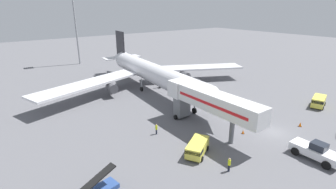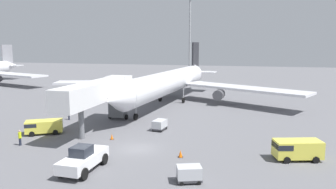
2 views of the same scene
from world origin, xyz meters
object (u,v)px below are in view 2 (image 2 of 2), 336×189
at_px(service_van_mid_center, 296,149).
at_px(ground_crew_worker_midground, 20,137).
at_px(service_van_near_left, 43,126).
at_px(jet_bridge, 100,93).
at_px(apron_light_mast, 190,21).
at_px(airplane_at_gate, 171,82).
at_px(ground_crew_worker_foreground, 69,114).
at_px(safety_cone_bravo, 180,154).
at_px(baggage_cart_mid_left, 160,125).
at_px(baggage_cart_outer_right, 189,173).
at_px(pushback_tug, 83,159).
at_px(safety_cone_alpha, 112,137).

bearing_deg(service_van_mid_center, ground_crew_worker_midground, -174.21).
height_order(service_van_near_left, ground_crew_worker_midground, ground_crew_worker_midground).
distance_m(jet_bridge, apron_light_mast, 63.67).
distance_m(service_van_mid_center, ground_crew_worker_midground, 30.91).
bearing_deg(airplane_at_gate, apron_light_mast, 95.47).
bearing_deg(ground_crew_worker_foreground, apron_light_mast, 82.25).
height_order(airplane_at_gate, safety_cone_bravo, airplane_at_gate).
bearing_deg(apron_light_mast, baggage_cart_mid_left, -82.91).
height_order(baggage_cart_outer_right, safety_cone_bravo, baggage_cart_outer_right).
relative_size(airplane_at_gate, service_van_near_left, 10.64).
distance_m(service_van_near_left, ground_crew_worker_midground, 5.11).
distance_m(service_van_mid_center, baggage_cart_outer_right, 12.62).
relative_size(service_van_mid_center, baggage_cart_mid_left, 2.10).
bearing_deg(baggage_cart_mid_left, safety_cone_bravo, -62.49).
bearing_deg(safety_cone_bravo, airplane_at_gate, 105.99).
xyz_separation_m(baggage_cart_outer_right, apron_light_mast, (-14.81, 76.87, 18.28)).
bearing_deg(pushback_tug, baggage_cart_outer_right, -0.19).
height_order(safety_cone_bravo, apron_light_mast, apron_light_mast).
bearing_deg(baggage_cart_mid_left, safety_cone_alpha, -128.72).
xyz_separation_m(service_van_near_left, safety_cone_alpha, (9.90, -0.08, -0.72)).
height_order(service_van_mid_center, ground_crew_worker_foreground, service_van_mid_center).
height_order(baggage_cart_outer_right, safety_cone_alpha, baggage_cart_outer_right).
height_order(airplane_at_gate, apron_light_mast, apron_light_mast).
relative_size(airplane_at_gate, jet_bridge, 2.96).
bearing_deg(airplane_at_gate, baggage_cart_outer_right, -73.49).
relative_size(ground_crew_worker_foreground, safety_cone_alpha, 2.58).
bearing_deg(safety_cone_bravo, baggage_cart_outer_right, -70.76).
relative_size(pushback_tug, safety_cone_bravo, 7.92).
bearing_deg(service_van_mid_center, airplane_at_gate, 125.45).
height_order(baggage_cart_mid_left, ground_crew_worker_foreground, ground_crew_worker_foreground).
bearing_deg(apron_light_mast, service_van_mid_center, -70.44).
bearing_deg(safety_cone_alpha, pushback_tug, -80.42).
bearing_deg(ground_crew_worker_foreground, ground_crew_worker_midground, -82.97).
height_order(pushback_tug, safety_cone_bravo, pushback_tug).
height_order(baggage_cart_mid_left, safety_cone_bravo, baggage_cart_mid_left).
bearing_deg(service_van_mid_center, ground_crew_worker_foreground, 162.81).
bearing_deg(jet_bridge, ground_crew_worker_midground, -120.18).
xyz_separation_m(service_van_near_left, ground_crew_worker_midground, (0.51, -5.08, -0.07)).
distance_m(ground_crew_worker_foreground, safety_cone_alpha, 13.70).
height_order(baggage_cart_outer_right, ground_crew_worker_foreground, ground_crew_worker_foreground).
xyz_separation_m(pushback_tug, ground_crew_worker_midground, (-11.09, 5.06, -0.16)).
bearing_deg(baggage_cart_mid_left, apron_light_mast, 97.09).
bearing_deg(airplane_at_gate, safety_cone_bravo, -74.01).
distance_m(ground_crew_worker_foreground, apron_light_mast, 61.90).
distance_m(service_van_near_left, safety_cone_bravo, 20.09).
bearing_deg(baggage_cart_outer_right, apron_light_mast, 100.91).
relative_size(pushback_tug, baggage_cart_mid_left, 2.50).
bearing_deg(jet_bridge, airplane_at_gate, 78.52).
height_order(service_van_mid_center, apron_light_mast, apron_light_mast).
relative_size(jet_bridge, apron_light_mast, 0.65).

